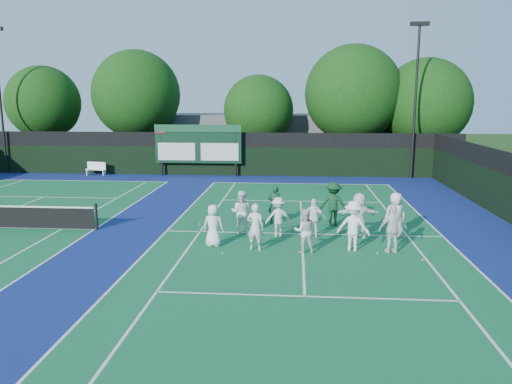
{
  "coord_description": "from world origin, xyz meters",
  "views": [
    {
      "loc": [
        -0.31,
        -18.28,
        5.33
      ],
      "look_at": [
        -2.0,
        3.0,
        1.3
      ],
      "focal_mm": 35.0,
      "sensor_mm": 36.0,
      "label": 1
    }
  ],
  "objects": [
    {
      "name": "player_front_1",
      "position": [
        -1.68,
        -1.28,
        0.86
      ],
      "size": [
        0.69,
        0.52,
        1.71
      ],
      "primitive_type": "imported",
      "rotation": [
        0.0,
        0.0,
        2.95
      ],
      "color": "silver",
      "rests_on": "ground"
    },
    {
      "name": "tree_a",
      "position": [
        -19.69,
        19.58,
        4.85
      ],
      "size": [
        5.62,
        5.62,
        7.81
      ],
      "color": "#301D0D",
      "rests_on": "ground"
    },
    {
      "name": "player_back_2",
      "position": [
        0.44,
        0.62,
        0.76
      ],
      "size": [
        0.94,
        0.52,
        1.52
      ],
      "primitive_type": "imported",
      "rotation": [
        0.0,
        0.0,
        2.97
      ],
      "color": "white",
      "rests_on": "ground"
    },
    {
      "name": "player_front_3",
      "position": [
        1.76,
        -1.03,
        0.9
      ],
      "size": [
        1.28,
        0.92,
        1.79
      ],
      "primitive_type": "imported",
      "rotation": [
        0.0,
        0.0,
        2.9
      ],
      "color": "white",
      "rests_on": "ground"
    },
    {
      "name": "clubhouse",
      "position": [
        -2.0,
        24.0,
        2.0
      ],
      "size": [
        18.0,
        6.0,
        4.0
      ],
      "primitive_type": "cube",
      "color": "#58595D",
      "rests_on": "ground"
    },
    {
      "name": "tree_e",
      "position": [
        9.28,
        19.58,
        4.8
      ],
      "size": [
        6.53,
        6.53,
        8.23
      ],
      "color": "#301D0D",
      "rests_on": "ground"
    },
    {
      "name": "coach_left",
      "position": [
        -1.16,
        2.63,
        0.83
      ],
      "size": [
        0.63,
        0.43,
        1.66
      ],
      "primitive_type": "imported",
      "rotation": [
        0.0,
        0.0,
        3.08
      ],
      "color": "#103C20",
      "rests_on": "ground"
    },
    {
      "name": "player_front_0",
      "position": [
        -3.25,
        -0.89,
        0.78
      ],
      "size": [
        0.83,
        0.61,
        1.56
      ],
      "primitive_type": "imported",
      "rotation": [
        0.0,
        0.0,
        2.99
      ],
      "color": "white",
      "rests_on": "ground"
    },
    {
      "name": "tree_c",
      "position": [
        -2.98,
        19.58,
        4.3
      ],
      "size": [
        5.24,
        5.24,
        7.06
      ],
      "color": "#301D0D",
      "rests_on": "ground"
    },
    {
      "name": "near_court",
      "position": [
        0.0,
        1.0,
        0.01
      ],
      "size": [
        11.05,
        23.85,
        0.01
      ],
      "color": "#135D32",
      "rests_on": "ground"
    },
    {
      "name": "ground",
      "position": [
        0.0,
        0.0,
        0.0
      ],
      "size": [
        120.0,
        120.0,
        0.0
      ],
      "primitive_type": "plane",
      "color": "#1A3A0F",
      "rests_on": "ground"
    },
    {
      "name": "player_front_2",
      "position": [
        0.05,
        -1.39,
        0.78
      ],
      "size": [
        0.8,
        0.65,
        1.56
      ],
      "primitive_type": "imported",
      "rotation": [
        0.0,
        0.0,
        3.22
      ],
      "color": "silver",
      "rests_on": "ground"
    },
    {
      "name": "tree_d",
      "position": [
        4.03,
        19.58,
        5.47
      ],
      "size": [
        7.12,
        7.12,
        9.21
      ],
      "color": "#301D0D",
      "rests_on": "ground"
    },
    {
      "name": "bench",
      "position": [
        -14.23,
        15.37,
        0.5
      ],
      "size": [
        1.51,
        0.68,
        0.93
      ],
      "color": "white",
      "rests_on": "ground"
    },
    {
      "name": "tennis_ball_5",
      "position": [
        2.59,
        -1.41,
        0.03
      ],
      "size": [
        0.07,
        0.07,
        0.07
      ],
      "primitive_type": "sphere",
      "color": "gold",
      "rests_on": "ground"
    },
    {
      "name": "light_pole_right",
      "position": [
        7.5,
        15.7,
        6.3
      ],
      "size": [
        1.2,
        0.3,
        10.12
      ],
      "color": "black",
      "rests_on": "ground"
    },
    {
      "name": "player_back_0",
      "position": [
        -2.42,
        0.94,
        0.87
      ],
      "size": [
        0.95,
        0.8,
        1.74
      ],
      "primitive_type": "imported",
      "rotation": [
        0.0,
        0.0,
        2.96
      ],
      "color": "white",
      "rests_on": "ground"
    },
    {
      "name": "player_back_4",
      "position": [
        3.57,
        0.8,
        0.89
      ],
      "size": [
        0.98,
        0.75,
        1.78
      ],
      "primitive_type": "imported",
      "rotation": [
        0.0,
        0.0,
        3.38
      ],
      "color": "white",
      "rests_on": "ground"
    },
    {
      "name": "tennis_ball_0",
      "position": [
        -2.78,
        -1.85,
        0.03
      ],
      "size": [
        0.07,
        0.07,
        0.07
      ],
      "primitive_type": "sphere",
      "color": "gold",
      "rests_on": "ground"
    },
    {
      "name": "tennis_ball_2",
      "position": [
        3.96,
        -2.04,
        0.03
      ],
      "size": [
        0.07,
        0.07,
        0.07
      ],
      "primitive_type": "sphere",
      "color": "gold",
      "rests_on": "ground"
    },
    {
      "name": "tree_b",
      "position": [
        -12.31,
        19.58,
        5.43
      ],
      "size": [
        6.66,
        6.66,
        8.94
      ],
      "color": "#301D0D",
      "rests_on": "ground"
    },
    {
      "name": "tennis_ball_4",
      "position": [
        0.77,
        3.66,
        0.03
      ],
      "size": [
        0.07,
        0.07,
        0.07
      ],
      "primitive_type": "sphere",
      "color": "gold",
      "rests_on": "ground"
    },
    {
      "name": "player_back_3",
      "position": [
        2.17,
        0.71,
        0.89
      ],
      "size": [
        1.65,
        0.56,
        1.77
      ],
      "primitive_type": "imported",
      "rotation": [
        0.0,
        0.0,
        3.17
      ],
      "color": "white",
      "rests_on": "ground"
    },
    {
      "name": "coach_right",
      "position": [
        1.33,
        2.48,
        0.94
      ],
      "size": [
        1.31,
        0.9,
        1.87
      ],
      "primitive_type": "imported",
      "rotation": [
        0.0,
        0.0,
        2.96
      ],
      "color": "#0F371C",
      "rests_on": "ground"
    },
    {
      "name": "player_front_4",
      "position": [
        3.11,
        -1.18,
        0.86
      ],
      "size": [
        1.07,
        0.62,
        1.72
      ],
      "primitive_type": "imported",
      "rotation": [
        0.0,
        0.0,
        3.35
      ],
      "color": "white",
      "rests_on": "ground"
    },
    {
      "name": "tennis_ball_3",
      "position": [
        -4.33,
        2.11,
        0.03
      ],
      "size": [
        0.07,
        0.07,
        0.07
      ],
      "primitive_type": "sphere",
      "color": "gold",
      "rests_on": "ground"
    },
    {
      "name": "court_apron",
      "position": [
        -6.0,
        1.0,
        0.0
      ],
      "size": [
        34.0,
        32.0,
        0.01
      ],
      "primitive_type": "cube",
      "color": "navy",
      "rests_on": "ground"
    },
    {
      "name": "back_fence",
      "position": [
        -6.0,
        16.0,
        1.36
      ],
      "size": [
        34.0,
        0.08,
        3.0
      ],
      "color": "black",
      "rests_on": "ground"
    },
    {
      "name": "scoreboard",
      "position": [
        -7.01,
        15.59,
        2.19
      ],
      "size": [
        6.0,
        0.21,
        3.55
      ],
      "color": "black",
      "rests_on": "ground"
    },
    {
      "name": "player_back_1",
      "position": [
        -0.94,
        0.62,
        0.78
      ],
      "size": [
        1.09,
        0.75,
        1.55
      ],
      "primitive_type": "imported",
      "rotation": [
        0.0,
        0.0,
        3.33
      ],
      "color": "silver",
      "rests_on": "ground"
    }
  ]
}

